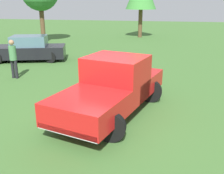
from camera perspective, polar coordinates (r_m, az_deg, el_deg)
The scene contains 4 objects.
ground_plane at distance 8.43m, azimuth -0.93°, elevation -5.97°, with size 80.00×80.00×0.00m, color #3D662D.
pickup_truck at distance 8.26m, azimuth 0.39°, elevation 0.50°, with size 3.10×5.18×1.81m.
sedan_near at distance 16.61m, azimuth -18.02°, elevation 7.83°, with size 4.84×2.94×1.49m.
person_bystander at distance 12.87m, azimuth -20.74°, elevation 6.18°, with size 0.37×0.37×1.79m.
Camera 1 is at (1.61, -7.51, 3.47)m, focal length 42.00 mm.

